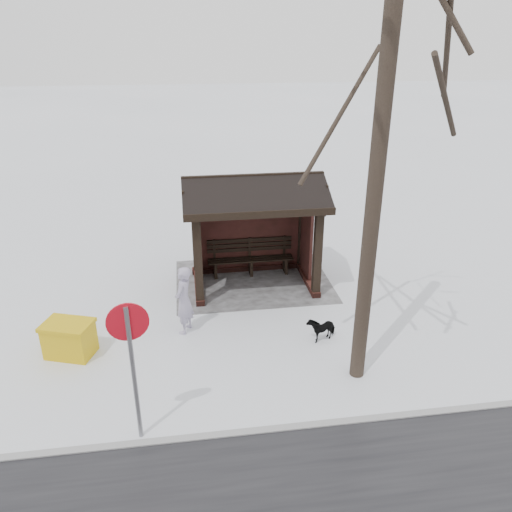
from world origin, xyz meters
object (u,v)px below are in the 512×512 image
(bus_shelter, at_px, (253,207))
(road_sign, at_px, (130,345))
(pedestrian, at_px, (184,300))
(dog, at_px, (321,328))
(tree_near, at_px, (390,43))
(grit_bin, at_px, (69,339))

(bus_shelter, relative_size, road_sign, 1.39)
(pedestrian, xyz_separation_m, road_sign, (0.81, 3.19, 1.03))
(dog, xyz_separation_m, road_sign, (3.82, 2.44, 1.56))
(pedestrian, height_order, dog, pedestrian)
(road_sign, bearing_deg, tree_near, -172.66)
(bus_shelter, xyz_separation_m, grit_bin, (4.32, 2.82, -1.77))
(grit_bin, height_order, road_sign, road_sign)
(bus_shelter, relative_size, tree_near, 0.40)
(pedestrian, bearing_deg, dog, 100.16)
(pedestrian, xyz_separation_m, grit_bin, (2.43, 0.58, -0.42))
(pedestrian, bearing_deg, road_sign, 9.91)
(dog, height_order, grit_bin, grit_bin)
(bus_shelter, bearing_deg, road_sign, 63.60)
(bus_shelter, distance_m, dog, 3.72)
(grit_bin, distance_m, road_sign, 3.40)
(tree_near, distance_m, dog, 6.04)
(tree_near, xyz_separation_m, road_sign, (4.20, 1.08, -4.32))
(tree_near, distance_m, road_sign, 6.12)
(tree_near, height_order, grit_bin, tree_near)
(bus_shelter, xyz_separation_m, tree_near, (-1.50, 4.36, 3.99))
(bus_shelter, bearing_deg, grit_bin, 33.17)
(dog, bearing_deg, pedestrian, -127.89)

